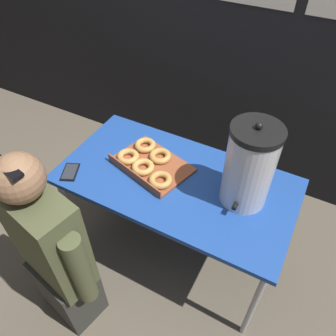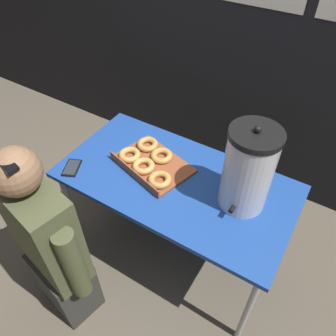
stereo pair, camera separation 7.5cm
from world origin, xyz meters
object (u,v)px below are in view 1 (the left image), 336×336
(donut_box, at_px, (149,163))
(cell_phone, at_px, (70,172))
(coffee_urn, at_px, (249,166))
(person_seated, at_px, (53,253))

(donut_box, distance_m, cell_phone, 0.43)
(donut_box, relative_size, coffee_urn, 1.02)
(donut_box, height_order, cell_phone, donut_box)
(cell_phone, bearing_deg, coffee_urn, -7.65)
(coffee_urn, height_order, cell_phone, coffee_urn)
(person_seated, bearing_deg, coffee_urn, -126.17)
(cell_phone, xyz_separation_m, person_seated, (0.17, -0.37, -0.14))
(coffee_urn, xyz_separation_m, cell_phone, (-0.88, -0.27, -0.21))
(coffee_urn, height_order, person_seated, person_seated)
(donut_box, relative_size, person_seated, 0.40)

